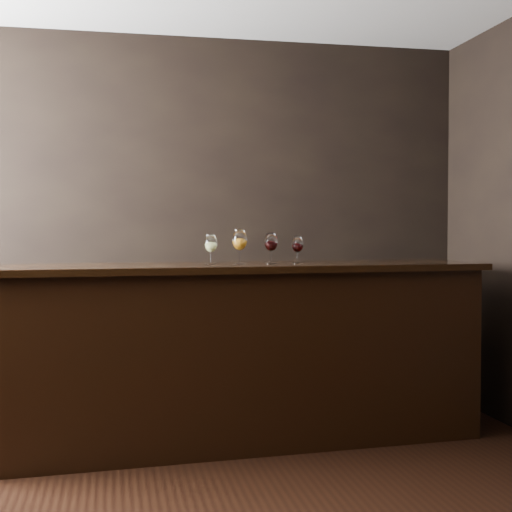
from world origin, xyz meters
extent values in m
cube|color=black|center=(0.00, 2.25, 1.40)|extent=(5.00, 0.02, 2.80)
cube|color=black|center=(0.00, -2.25, 1.40)|extent=(5.00, 0.02, 2.80)
cube|color=black|center=(0.57, 1.30, 0.55)|extent=(3.16, 0.88, 1.09)
cube|color=black|center=(0.57, 1.30, 1.11)|extent=(3.27, 0.96, 0.04)
cube|color=black|center=(0.08, 2.03, 0.40)|extent=(2.23, 0.40, 0.80)
cylinder|color=white|center=(0.43, 1.33, 1.14)|extent=(0.07, 0.07, 0.00)
cylinder|color=white|center=(0.43, 1.33, 1.17)|extent=(0.01, 0.01, 0.07)
ellipsoid|color=white|center=(0.43, 1.33, 1.27)|extent=(0.08, 0.08, 0.11)
cylinder|color=white|center=(0.43, 1.33, 1.32)|extent=(0.06, 0.06, 0.01)
ellipsoid|color=#E0E585|center=(0.43, 1.33, 1.25)|extent=(0.06, 0.06, 0.05)
cylinder|color=white|center=(0.61, 1.29, 1.14)|extent=(0.08, 0.08, 0.00)
cylinder|color=white|center=(0.61, 1.29, 1.18)|extent=(0.01, 0.01, 0.08)
ellipsoid|color=white|center=(0.61, 1.29, 1.29)|extent=(0.09, 0.09, 0.13)
cylinder|color=white|center=(0.61, 1.29, 1.35)|extent=(0.07, 0.07, 0.01)
ellipsoid|color=orange|center=(0.61, 1.29, 1.27)|extent=(0.07, 0.07, 0.06)
cylinder|color=white|center=(0.82, 1.30, 1.14)|extent=(0.07, 0.07, 0.00)
cylinder|color=white|center=(0.82, 1.30, 1.18)|extent=(0.01, 0.01, 0.08)
ellipsoid|color=white|center=(0.82, 1.30, 1.27)|extent=(0.08, 0.08, 0.12)
cylinder|color=white|center=(0.82, 1.30, 1.33)|extent=(0.06, 0.06, 0.01)
ellipsoid|color=black|center=(0.82, 1.30, 1.25)|extent=(0.07, 0.07, 0.05)
cylinder|color=white|center=(1.00, 1.32, 1.14)|extent=(0.06, 0.06, 0.00)
cylinder|color=white|center=(1.00, 1.32, 1.17)|extent=(0.01, 0.01, 0.07)
ellipsoid|color=white|center=(1.00, 1.32, 1.26)|extent=(0.08, 0.08, 0.11)
cylinder|color=white|center=(1.00, 1.32, 1.31)|extent=(0.06, 0.06, 0.01)
ellipsoid|color=black|center=(1.00, 1.32, 1.24)|extent=(0.06, 0.06, 0.05)
camera|label=1|loc=(-0.17, -3.12, 1.34)|focal=50.00mm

